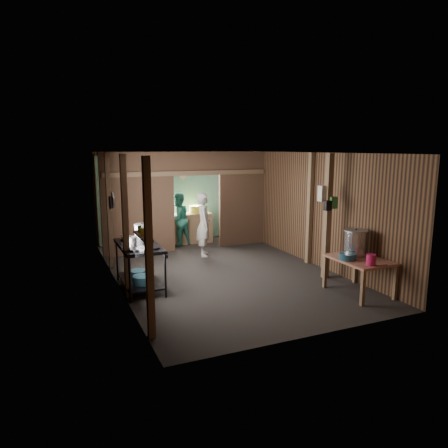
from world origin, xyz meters
name	(u,v)px	position (x,y,z in m)	size (l,w,h in m)	color
floor	(220,271)	(0.00, 0.00, 0.00)	(4.50, 7.00, 0.00)	#2A2626
ceiling	(220,153)	(0.00, 0.00, 2.60)	(4.50, 7.00, 0.00)	#474643
wall_back	(174,196)	(0.00, 3.50, 1.30)	(4.50, 0.00, 2.60)	brown
wall_front	(317,249)	(0.00, -3.50, 1.30)	(4.50, 0.00, 2.60)	brown
wall_left	(115,221)	(-2.25, 0.00, 1.30)	(0.00, 7.00, 2.60)	brown
wall_right	(307,208)	(2.25, 0.00, 1.30)	(0.00, 7.00, 2.60)	brown
partition_left	(138,204)	(-1.32, 2.20, 1.30)	(1.85, 0.10, 2.60)	brown
partition_right	(242,199)	(1.57, 2.20, 1.30)	(1.35, 0.10, 2.60)	brown
partition_header	(197,163)	(0.25, 2.20, 2.30)	(1.30, 0.10, 0.60)	brown
turquoise_panel	(175,198)	(0.00, 3.44, 1.25)	(4.40, 0.06, 2.50)	#72C1C4
back_counter	(190,228)	(0.30, 2.95, 0.42)	(1.20, 0.50, 0.85)	brown
wall_clock	(183,176)	(0.25, 3.40, 1.90)	(0.20, 0.20, 0.03)	beige
post_left_a	(149,250)	(-2.18, -2.60, 1.30)	(0.10, 0.12, 2.60)	brown
post_left_b	(126,227)	(-2.18, -0.80, 1.30)	(0.10, 0.12, 2.60)	brown
post_left_c	(109,212)	(-2.18, 1.20, 1.30)	(0.10, 0.12, 2.60)	brown
post_right	(310,209)	(2.18, -0.20, 1.30)	(0.10, 0.12, 2.60)	brown
post_free	(327,217)	(1.85, -1.30, 1.30)	(0.12, 0.12, 2.60)	brown
cross_beam	(188,173)	(0.00, 2.15, 2.05)	(4.40, 0.12, 0.12)	brown
pan_lid_big	(113,200)	(-2.21, 0.40, 1.65)	(0.34, 0.34, 0.03)	gray
pan_lid_small	(110,203)	(-2.21, 0.80, 1.55)	(0.30, 0.30, 0.03)	black
wall_shelf	(143,236)	(-2.15, -2.10, 1.40)	(0.14, 0.80, 0.03)	brown
jar_white	(147,235)	(-2.15, -2.35, 1.47)	(0.07, 0.07, 0.10)	beige
jar_yellow	(143,232)	(-2.15, -2.10, 1.47)	(0.08, 0.08, 0.10)	yellow
jar_green	(140,229)	(-2.15, -1.88, 1.47)	(0.06, 0.06, 0.10)	#3B8B43
bag_white	(324,193)	(1.80, -1.22, 1.78)	(0.22, 0.15, 0.32)	beige
bag_green	(333,203)	(1.92, -1.36, 1.60)	(0.16, 0.12, 0.24)	#3B8B43
bag_black	(328,206)	(1.78, -1.38, 1.55)	(0.14, 0.10, 0.20)	black
gas_range	(140,267)	(-1.88, -0.44, 0.44)	(0.77, 1.49, 0.88)	black
prep_table	(359,276)	(1.83, -2.34, 0.34)	(0.83, 1.14, 0.67)	tan
stove_pot_large	(142,232)	(-1.71, 0.02, 1.03)	(0.32, 0.32, 0.33)	silver
stove_pot_med	(131,242)	(-2.05, -0.53, 0.96)	(0.22, 0.22, 0.20)	silver
stove_saucepan	(125,237)	(-2.05, 0.07, 0.94)	(0.17, 0.17, 0.11)	silver
frying_pan	(144,248)	(-1.88, -0.90, 0.91)	(0.29, 0.51, 0.07)	gray
blue_tub_front	(143,280)	(-1.88, -0.68, 0.25)	(0.38, 0.38, 0.16)	#214B5D
blue_tub_back	(138,274)	(-1.88, -0.22, 0.24)	(0.33, 0.33, 0.13)	#214B5D
stock_pot	(355,243)	(1.92, -2.10, 0.91)	(0.45, 0.45, 0.52)	silver
wash_basin	(348,257)	(1.58, -2.30, 0.73)	(0.31, 0.31, 0.12)	#214B5D
pink_bucket	(371,260)	(1.70, -2.76, 0.77)	(0.17, 0.17, 0.20)	#C41D58
knife	(380,266)	(1.82, -2.86, 0.68)	(0.30, 0.04, 0.01)	silver
yellow_tub	(196,209)	(0.48, 2.95, 0.96)	(0.39, 0.39, 0.21)	yellow
red_cup	(183,212)	(0.09, 2.95, 0.92)	(0.12, 0.12, 0.14)	maroon
cook	(204,224)	(0.15, 1.42, 0.80)	(0.59, 0.38, 1.61)	beige
worker_back	(178,219)	(-0.12, 2.75, 0.74)	(0.72, 0.56, 1.48)	teal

